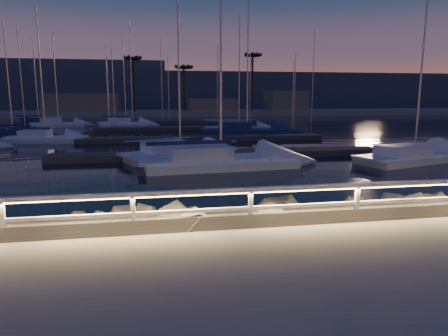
{
  "coord_description": "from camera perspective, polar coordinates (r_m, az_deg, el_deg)",
  "views": [
    {
      "loc": [
        -4.44,
        -9.79,
        3.38
      ],
      "look_at": [
        -2.0,
        4.0,
        0.85
      ],
      "focal_mm": 32.0,
      "sensor_mm": 36.0,
      "label": 1
    }
  ],
  "objects": [
    {
      "name": "palm_right",
      "position": [
        84.65,
        4.09,
        15.4
      ],
      "size": [
        3.0,
        3.0,
        12.2
      ],
      "color": "#443520",
      "rests_on": "ground"
    },
    {
      "name": "guard_rail",
      "position": [
        11.03,
        13.65,
        -3.74
      ],
      "size": [
        44.11,
        0.12,
        1.06
      ],
      "color": "silver",
      "rests_on": "ground"
    },
    {
      "name": "sailboat_i",
      "position": [
        60.04,
        -25.06,
        5.89
      ],
      "size": [
        7.07,
        3.49,
        11.67
      ],
      "rotation": [
        0.0,
        0.0,
        -0.23
      ],
      "color": "navy",
      "rests_on": "ground"
    },
    {
      "name": "harbor_water",
      "position": [
        41.47,
        -3.88,
        4.2
      ],
      "size": [
        400.0,
        440.0,
        0.6
      ],
      "color": "black",
      "rests_on": "ground"
    },
    {
      "name": "far_shore",
      "position": [
        84.0,
        -7.19,
        8.05
      ],
      "size": [
        160.0,
        14.0,
        5.2
      ],
      "color": "#A19A91",
      "rests_on": "ground"
    },
    {
      "name": "palm_center",
      "position": [
        83.21,
        -5.78,
        13.91
      ],
      "size": [
        3.0,
        3.0,
        9.7
      ],
      "color": "#443520",
      "rests_on": "ground"
    },
    {
      "name": "sailboat_n",
      "position": [
        55.25,
        -14.0,
        6.24
      ],
      "size": [
        7.45,
        3.8,
        12.24
      ],
      "rotation": [
        0.0,
        0.0,
        -0.25
      ],
      "color": "white",
      "rests_on": "ground"
    },
    {
      "name": "sailboat_m",
      "position": [
        56.87,
        -22.72,
        5.87
      ],
      "size": [
        7.2,
        3.05,
        11.95
      ],
      "rotation": [
        0.0,
        0.0,
        0.14
      ],
      "color": "white",
      "rests_on": "ground"
    },
    {
      "name": "sailboat_c",
      "position": [
        22.31,
        -1.07,
        1.16
      ],
      "size": [
        9.33,
        3.53,
        15.48
      ],
      "rotation": [
        0.0,
        0.0,
        0.09
      ],
      "color": "white",
      "rests_on": "ground"
    },
    {
      "name": "sailboat_k",
      "position": [
        44.95,
        1.88,
        5.67
      ],
      "size": [
        7.71,
        3.8,
        12.62
      ],
      "rotation": [
        0.0,
        0.0,
        -0.23
      ],
      "color": "white",
      "rests_on": "ground"
    },
    {
      "name": "distant_hills",
      "position": [
        144.57,
        -17.39,
        10.32
      ],
      "size": [
        230.0,
        37.5,
        18.0
      ],
      "color": "#384557",
      "rests_on": "ground"
    },
    {
      "name": "sailboat_d",
      "position": [
        26.93,
        25.24,
        1.64
      ],
      "size": [
        8.59,
        4.75,
        14.01
      ],
      "rotation": [
        0.0,
        0.0,
        0.31
      ],
      "color": "white",
      "rests_on": "ground"
    },
    {
      "name": "ground",
      "position": [
        11.27,
        13.8,
        -7.54
      ],
      "size": [
        400.0,
        400.0,
        0.0
      ],
      "primitive_type": "plane",
      "color": "#A19A91",
      "rests_on": "ground"
    },
    {
      "name": "riprap",
      "position": [
        12.29,
        -16.34,
        -7.59
      ],
      "size": [
        31.84,
        2.6,
        1.26
      ],
      "color": "#666258",
      "rests_on": "ground"
    },
    {
      "name": "sailboat_g",
      "position": [
        42.07,
        2.95,
        5.45
      ],
      "size": [
        9.82,
        4.78,
        16.06
      ],
      "rotation": [
        0.0,
        0.0,
        -0.22
      ],
      "color": "navy",
      "rests_on": "ground"
    },
    {
      "name": "sailboat_b",
      "position": [
        25.61,
        -6.66,
        2.21
      ],
      "size": [
        7.84,
        4.97,
        13.03
      ],
      "rotation": [
        0.0,
        0.0,
        0.41
      ],
      "color": "white",
      "rests_on": "ground"
    },
    {
      "name": "palm_left",
      "position": [
        82.14,
        -12.95,
        14.71
      ],
      "size": [
        3.0,
        3.0,
        11.2
      ],
      "color": "#443520",
      "rests_on": "ground"
    },
    {
      "name": "sailboat_f",
      "position": [
        38.25,
        -24.36,
        3.96
      ],
      "size": [
        7.0,
        2.8,
        11.61
      ],
      "rotation": [
        0.0,
        0.0,
        -0.11
      ],
      "color": "white",
      "rests_on": "ground"
    },
    {
      "name": "floating_docks",
      "position": [
        42.69,
        -4.07,
        5.13
      ],
      "size": [
        22.0,
        36.0,
        0.4
      ],
      "color": "#524944",
      "rests_on": "ground"
    },
    {
      "name": "sailboat_e",
      "position": [
        42.98,
        -28.12,
        4.27
      ],
      "size": [
        6.59,
        3.57,
        10.89
      ],
      "rotation": [
        0.0,
        0.0,
        0.29
      ],
      "color": "navy",
      "rests_on": "ground"
    }
  ]
}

